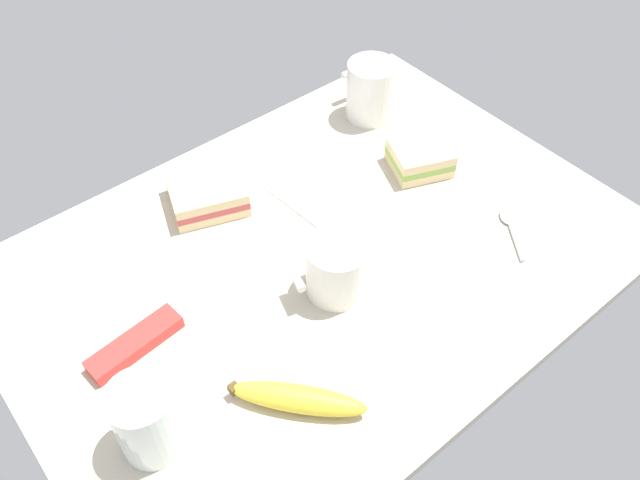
% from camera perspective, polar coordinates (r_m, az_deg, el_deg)
% --- Properties ---
extents(tabletop, '(0.90, 0.64, 0.02)m').
position_cam_1_polar(tabletop, '(0.98, 0.00, -1.58)').
color(tabletop, '#BCB29E').
rests_on(tabletop, ground).
extents(coffee_mug_black, '(0.08, 0.11, 0.10)m').
position_cam_1_polar(coffee_mug_black, '(1.18, 4.39, 12.81)').
color(coffee_mug_black, white).
rests_on(coffee_mug_black, tabletop).
extents(coffee_mug_milky, '(0.11, 0.09, 0.09)m').
position_cam_1_polar(coffee_mug_milky, '(0.89, 1.45, -2.43)').
color(coffee_mug_milky, white).
rests_on(coffee_mug_milky, tabletop).
extents(sandwich_main, '(0.12, 0.11, 0.04)m').
position_cam_1_polar(sandwich_main, '(1.10, 8.62, 7.04)').
color(sandwich_main, beige).
rests_on(sandwich_main, tabletop).
extents(sandwich_side, '(0.14, 0.13, 0.04)m').
position_cam_1_polar(sandwich_side, '(1.04, -9.73, 4.02)').
color(sandwich_side, beige).
rests_on(sandwich_side, tabletop).
extents(glass_of_milk, '(0.08, 0.08, 0.11)m').
position_cam_1_polar(glass_of_milk, '(0.79, -14.65, -14.97)').
color(glass_of_milk, silver).
rests_on(glass_of_milk, tabletop).
extents(banana, '(0.14, 0.15, 0.03)m').
position_cam_1_polar(banana, '(0.81, -1.93, -13.53)').
color(banana, yellow).
rests_on(banana, tabletop).
extents(spoon, '(0.08, 0.10, 0.01)m').
position_cam_1_polar(spoon, '(1.04, 16.13, 1.25)').
color(spoon, silver).
rests_on(spoon, tabletop).
extents(snack_bar, '(0.13, 0.05, 0.02)m').
position_cam_1_polar(snack_bar, '(0.89, -15.68, -8.62)').
color(snack_bar, red).
rests_on(snack_bar, tabletop).
extents(paper_napkin, '(0.15, 0.15, 0.00)m').
position_cam_1_polar(paper_napkin, '(1.06, 0.26, 4.58)').
color(paper_napkin, white).
rests_on(paper_napkin, tabletop).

